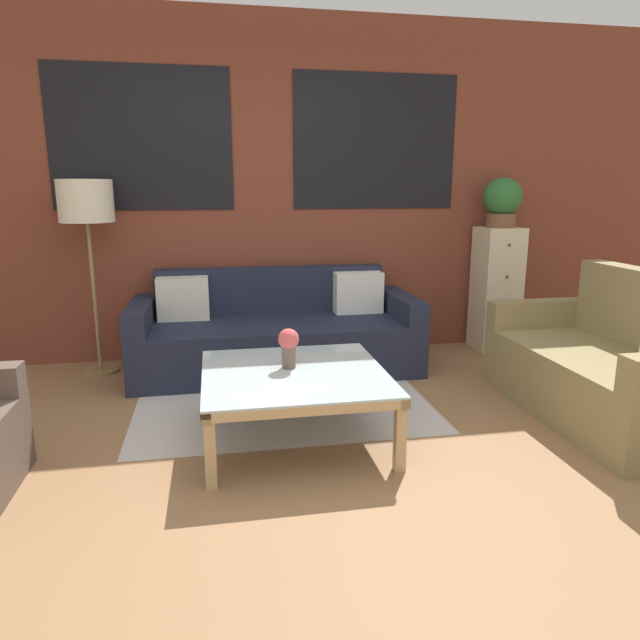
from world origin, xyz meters
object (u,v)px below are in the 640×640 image
at_px(couch_dark, 276,335).
at_px(potted_plant, 502,201).
at_px(floor_lamp, 86,208).
at_px(flower_vase, 289,345).
at_px(coffee_table, 294,380).
at_px(drawer_cabinet, 496,289).
at_px(settee_vintage, 609,370).

distance_m(couch_dark, potted_plant, 2.27).
bearing_deg(floor_lamp, potted_plant, 1.18).
height_order(potted_plant, flower_vase, potted_plant).
relative_size(coffee_table, flower_vase, 4.44).
bearing_deg(coffee_table, floor_lamp, 131.52).
relative_size(potted_plant, flower_vase, 1.83).
bearing_deg(flower_vase, couch_dark, 87.26).
distance_m(coffee_table, potted_plant, 2.76).
bearing_deg(drawer_cabinet, couch_dark, -173.27).
bearing_deg(couch_dark, potted_plant, 6.73).
relative_size(couch_dark, potted_plant, 5.20).
distance_m(settee_vintage, flower_vase, 2.03).
bearing_deg(drawer_cabinet, flower_vase, -143.86).
bearing_deg(floor_lamp, coffee_table, -48.48).
height_order(coffee_table, drawer_cabinet, drawer_cabinet).
height_order(couch_dark, flower_vase, couch_dark).
xyz_separation_m(drawer_cabinet, potted_plant, (-0.00, 0.00, 0.77)).
bearing_deg(potted_plant, floor_lamp, -178.82).
distance_m(settee_vintage, floor_lamp, 3.80).
bearing_deg(settee_vintage, flower_vase, 177.03).
bearing_deg(coffee_table, drawer_cabinet, 37.74).
relative_size(couch_dark, flower_vase, 9.53).
height_order(settee_vintage, coffee_table, settee_vintage).
bearing_deg(floor_lamp, settee_vintage, -24.84).
distance_m(floor_lamp, potted_plant, 3.39).
relative_size(coffee_table, floor_lamp, 0.69).
xyz_separation_m(settee_vintage, drawer_cabinet, (0.05, 1.61, 0.23)).
height_order(floor_lamp, potted_plant, potted_plant).
relative_size(settee_vintage, floor_lamp, 1.04).
relative_size(settee_vintage, flower_vase, 6.65).
relative_size(drawer_cabinet, potted_plant, 2.56).
bearing_deg(potted_plant, flower_vase, -143.86).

